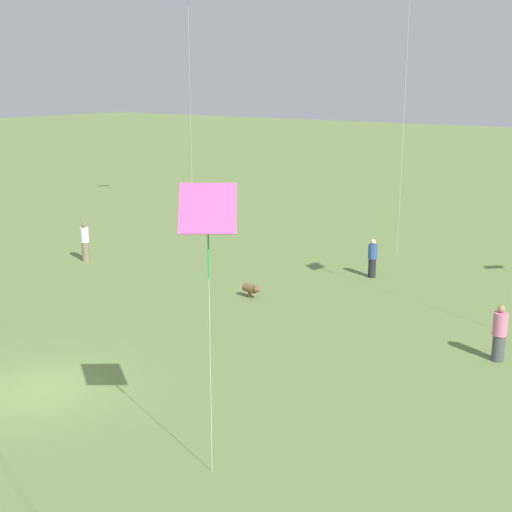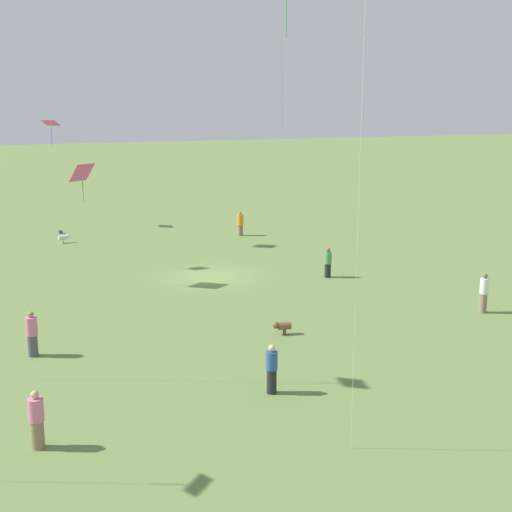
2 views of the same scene
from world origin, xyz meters
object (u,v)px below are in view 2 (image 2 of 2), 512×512
kite_8 (51,125)px  dog_0 (64,237)px  person_1 (272,369)px  person_3 (240,224)px  dog_1 (282,326)px  person_0 (484,293)px  kite_0 (287,0)px  person_4 (37,420)px  picnic_bag_0 (61,232)px  kite_2 (82,175)px  person_2 (328,263)px  person_5 (32,334)px

kite_8 → dog_0: (-7.10, 0.08, -7.40)m
person_1 → person_3: bearing=-116.0°
person_3 → dog_1: person_3 is taller
person_0 → dog_0: bearing=-109.9°
kite_0 → person_1: bearing=-105.9°
kite_0 → dog_1: size_ratio=18.97×
person_0 → kite_0: bearing=-113.3°
dog_0 → dog_1: 24.25m
person_1 → person_4: 7.92m
person_1 → picnic_bag_0: size_ratio=5.08×
person_0 → kite_8: bearing=-116.9°
dog_1 → kite_8: bearing=21.4°
kite_8 → kite_2: bearing=167.5°
person_0 → picnic_bag_0: bearing=-113.9°
kite_0 → person_2: bearing=-19.4°
person_3 → picnic_bag_0: person_3 is taller
person_1 → kite_2: 18.10m
person_2 → kite_0: (1.11, 2.20, 14.07)m
person_1 → kite_2: bearing=-85.6°
person_0 → person_1: 13.82m
person_0 → picnic_bag_0: 32.14m
person_1 → picnic_bag_0: person_1 is taller
dog_1 → person_3: bearing=-5.5°
person_3 → dog_0: (1.57, 12.42, -0.48)m
person_4 → kite_2: (18.22, -3.54, 5.10)m
kite_0 → kite_2: bearing=178.0°
kite_0 → dog_1: (-9.42, 3.88, -14.52)m
person_5 → picnic_bag_0: size_ratio=5.33×
person_5 → dog_1: size_ratio=2.23×
kite_8 → dog_1: (-30.28, -7.03, -7.40)m
dog_1 → picnic_bag_0: dog_1 is taller
kite_8 → person_4: bearing=161.8°
person_5 → kite_8: kite_8 is taller
person_1 → dog_0: 29.15m
person_2 → kite_2: (2.92, 12.95, 5.14)m
person_1 → kite_0: kite_0 is taller
person_0 → person_5: (1.15, 20.31, -0.05)m
person_1 → person_4: person_4 is taller
kite_0 → picnic_bag_0: (17.50, 10.92, -14.80)m
dog_0 → person_2: bearing=28.1°
kite_2 → dog_0: bearing=-79.5°
kite_2 → picnic_bag_0: 16.76m
kite_8 → picnic_bag_0: kite_8 is taller
person_0 → picnic_bag_0: person_0 is taller
person_2 → dog_0: (14.88, 13.18, -0.45)m
dog_0 → kite_2: bearing=-12.3°
person_1 → kite_8: kite_8 is taller
person_0 → kite_8: kite_8 is taller
person_0 → person_5: person_0 is taller
person_1 → dog_1: size_ratio=2.13×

